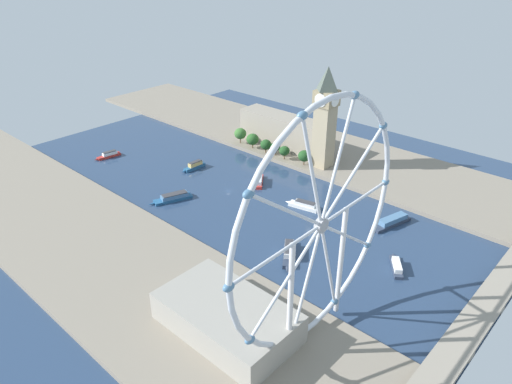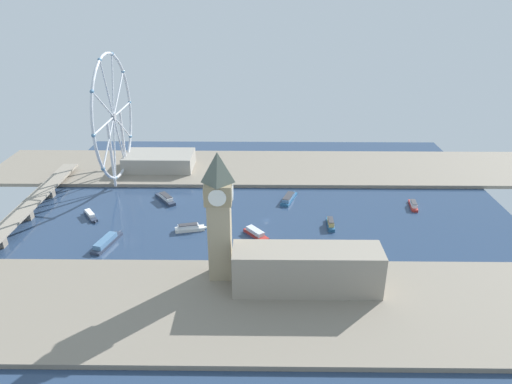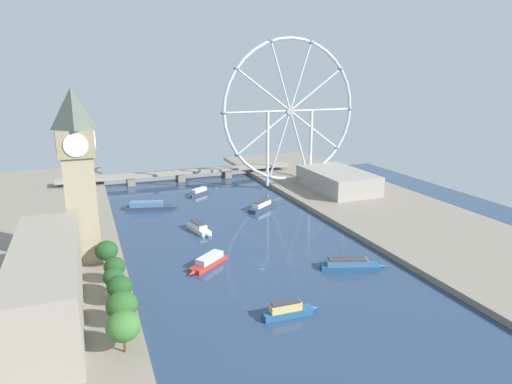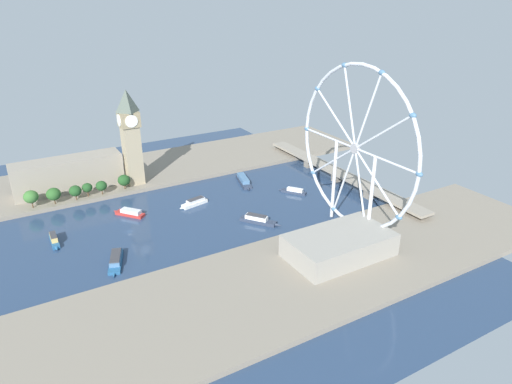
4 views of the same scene
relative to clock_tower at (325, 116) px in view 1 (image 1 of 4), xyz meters
name	(u,v)px [view 1 (image 1 of 4)]	position (x,y,z in m)	size (l,w,h in m)	color
ground_plane	(229,191)	(76.99, -28.12, -44.02)	(382.02, 382.02, 0.00)	navy
riverbank_left	(315,148)	(-29.02, -28.12, -42.52)	(90.00, 520.00, 3.00)	gray
riverbank_right	(99,251)	(183.00, -28.12, -42.52)	(90.00, 520.00, 3.00)	gray
clock_tower	(325,116)	(0.00, 0.00, 0.00)	(16.26, 16.26, 78.83)	tan
parliament_block	(284,131)	(-13.40, -50.20, -27.87)	(22.00, 84.41, 26.32)	gray
tree_row_embankment	(267,144)	(9.68, -50.18, -33.09)	(12.16, 80.04, 13.75)	#513823
ferris_wheel	(321,226)	(152.24, 102.96, 15.15)	(110.15, 3.20, 110.65)	silver
riverside_hall	(227,317)	(178.11, 72.94, -33.88)	(37.14, 64.03, 14.29)	gray
river_bridge	(493,296)	(76.99, 156.67, -37.64)	(194.02, 13.60, 8.23)	gray
tour_boat_0	(258,181)	(52.74, -20.55, -41.93)	(23.08, 19.65, 4.94)	#B22D28
tour_boat_1	(194,166)	(68.42, -75.51, -41.57)	(22.62, 5.01, 6.08)	#235684
tour_boat_2	(289,252)	(110.81, 55.25, -41.62)	(27.53, 21.84, 5.97)	#2D384C
tour_boat_3	(173,197)	(112.85, -47.03, -41.92)	(31.19, 15.72, 4.96)	#235684
tour_boat_4	(391,222)	(39.83, 82.38, -41.76)	(35.30, 14.48, 5.27)	#2D384C
tour_boat_5	(396,266)	(79.98, 107.04, -42.15)	(21.44, 16.86, 4.52)	#2D384C
tour_boat_6	(304,205)	(60.25, 27.62, -41.78)	(10.00, 25.01, 5.31)	white
tour_boat_7	(109,155)	(101.51, -146.52, -41.99)	(23.45, 7.29, 5.04)	#B22D28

